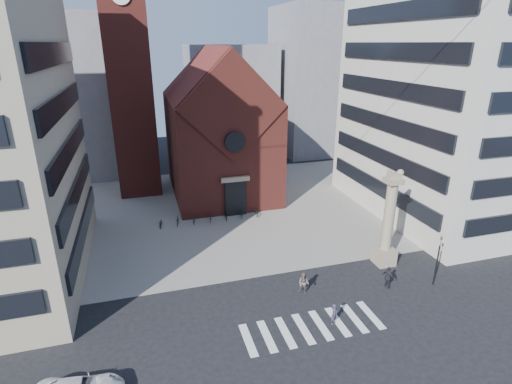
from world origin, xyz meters
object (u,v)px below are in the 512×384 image
pedestrian_1 (304,283)px  scooter_0 (161,223)px  traffic_light (437,259)px  pedestrian_0 (334,314)px  lion_column (388,228)px  pedestrian_2 (388,278)px

pedestrian_1 → scooter_0: 18.11m
traffic_light → pedestrian_0: size_ratio=2.80×
scooter_0 → pedestrian_0: bearing=-52.1°
pedestrian_0 → pedestrian_1: (-0.65, 3.89, 0.12)m
pedestrian_1 → pedestrian_0: bearing=-35.3°
pedestrian_0 → scooter_0: 21.78m
traffic_light → pedestrian_1: 10.76m
lion_column → pedestrian_2: 4.59m
traffic_light → pedestrian_0: (-9.86, -2.06, -1.52)m
pedestrian_1 → traffic_light: bearing=35.4°
lion_column → pedestrian_1: 9.16m
lion_column → traffic_light: 4.62m
lion_column → pedestrian_0: 10.29m
lion_column → pedestrian_0: (-7.87, -6.06, -2.69)m
traffic_light → pedestrian_0: bearing=-168.2°
lion_column → scooter_0: size_ratio=5.43×
pedestrian_2 → pedestrian_0: bearing=91.1°
pedestrian_2 → scooter_0: 23.25m
traffic_light → pedestrian_2: bearing=170.4°
lion_column → traffic_light: (1.99, -4.00, -1.17)m
traffic_light → pedestrian_0: 10.19m
pedestrian_1 → pedestrian_2: size_ratio=0.96×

